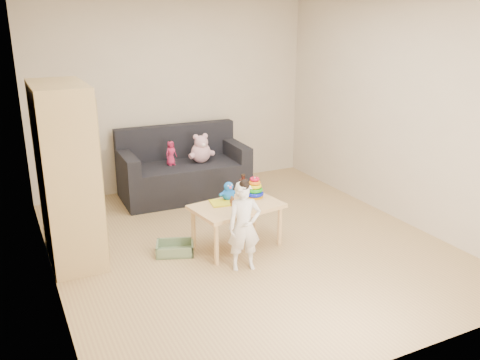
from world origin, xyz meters
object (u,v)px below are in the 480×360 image
wardrobe (67,174)px  toddler (244,227)px  play_table (237,226)px  sofa (184,180)px

wardrobe → toddler: bearing=-34.4°
play_table → toddler: 0.53m
toddler → wardrobe: bearing=159.0°
sofa → play_table: 1.77m
wardrobe → toddler: (1.46, -1.00, -0.46)m
sofa → toddler: (-0.20, -2.24, 0.20)m
sofa → play_table: play_table is taller
toddler → play_table: bearing=86.0°
sofa → play_table: size_ratio=1.83×
play_table → wardrobe: bearing=161.8°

